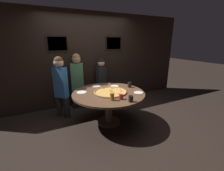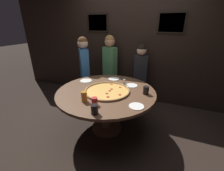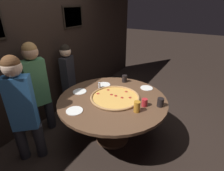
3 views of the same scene
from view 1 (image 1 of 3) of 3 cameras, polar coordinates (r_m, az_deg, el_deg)
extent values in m
plane|color=black|center=(3.59, -1.23, -13.84)|extent=(24.00, 24.00, 0.00)
cube|color=black|center=(4.42, -9.09, 9.69)|extent=(6.40, 0.06, 2.60)
cube|color=black|center=(4.18, -20.07, 14.73)|extent=(0.52, 0.02, 0.40)
cube|color=#936B5B|center=(4.17, -20.06, 14.73)|extent=(0.46, 0.01, 0.34)
cube|color=black|center=(4.65, 0.61, 15.79)|extent=(0.52, 0.02, 0.40)
cube|color=#B2A893|center=(4.64, 0.65, 15.79)|extent=(0.46, 0.01, 0.34)
cylinder|color=brown|center=(3.28, -1.31, -2.95)|extent=(1.57, 1.57, 0.04)
cylinder|color=brown|center=(3.42, -1.27, -8.79)|extent=(0.16, 0.16, 0.70)
cylinder|color=brown|center=(3.58, -1.24, -13.57)|extent=(0.52, 0.52, 0.04)
cylinder|color=#E5A84C|center=(3.26, -0.65, -2.58)|extent=(0.68, 0.68, 0.01)
torus|color=#B27F4C|center=(3.26, -0.65, -2.41)|extent=(0.72, 0.72, 0.03)
cylinder|color=#A8281E|center=(3.48, -3.17, -1.19)|extent=(0.04, 0.04, 0.00)
cylinder|color=#A8281E|center=(3.31, 3.55, -2.18)|extent=(0.04, 0.04, 0.00)
cylinder|color=#A8281E|center=(3.19, 0.72, -2.85)|extent=(0.04, 0.04, 0.00)
cylinder|color=#A8281E|center=(3.28, -0.08, -2.30)|extent=(0.04, 0.04, 0.00)
cylinder|color=#A8281E|center=(3.14, 2.53, -3.23)|extent=(0.04, 0.04, 0.00)
cylinder|color=#A8281E|center=(3.50, 0.07, -1.11)|extent=(0.04, 0.04, 0.00)
cylinder|color=#A8281E|center=(3.35, -0.64, -1.93)|extent=(0.04, 0.04, 0.00)
cylinder|color=#B22328|center=(2.88, 3.48, -4.28)|extent=(0.08, 0.08, 0.10)
cylinder|color=black|center=(2.78, 7.17, -5.03)|extent=(0.09, 0.09, 0.12)
cylinder|color=#BC7A23|center=(2.83, 0.00, -4.26)|extent=(0.08, 0.08, 0.14)
cylinder|color=black|center=(3.64, 6.68, 0.25)|extent=(0.09, 0.09, 0.12)
cylinder|color=white|center=(3.71, 0.97, -0.20)|extent=(0.20, 0.20, 0.01)
cylinder|color=white|center=(3.33, -11.47, -2.53)|extent=(0.22, 0.22, 0.01)
cylinder|color=white|center=(3.73, -5.99, -0.23)|extent=(0.21, 0.21, 0.01)
cylinder|color=white|center=(3.30, 10.02, -2.66)|extent=(0.20, 0.20, 0.01)
cylinder|color=silver|center=(3.64, -0.98, 0.11)|extent=(0.04, 0.04, 0.08)
cylinder|color=#B7B7BC|center=(3.63, -0.98, 0.84)|extent=(0.04, 0.04, 0.01)
cylinder|color=#232328|center=(4.30, -10.95, -4.91)|extent=(0.18, 0.18, 0.52)
cylinder|color=#232328|center=(4.33, -14.06, -4.98)|extent=(0.18, 0.18, 0.52)
cube|color=#4C8C59|center=(4.13, -13.05, 3.16)|extent=(0.35, 0.26, 0.73)
sphere|color=tan|center=(4.05, -13.49, 9.76)|extent=(0.23, 0.23, 0.23)
sphere|color=#9E703D|center=(4.04, -13.53, 10.32)|extent=(0.21, 0.21, 0.21)
cylinder|color=#232328|center=(3.87, -16.83, -7.91)|extent=(0.19, 0.19, 0.51)
cylinder|color=#232328|center=(4.02, -19.44, -7.27)|extent=(0.19, 0.19, 0.51)
cube|color=#3370B2|center=(3.74, -19.00, 1.08)|extent=(0.33, 0.34, 0.72)
sphere|color=beige|center=(3.65, -19.70, 8.22)|extent=(0.22, 0.22, 0.22)
sphere|color=brown|center=(3.65, -19.76, 8.82)|extent=(0.20, 0.20, 0.20)
cylinder|color=#232328|center=(4.61, -2.91, -3.52)|extent=(0.15, 0.15, 0.46)
cylinder|color=#232328|center=(4.49, -5.01, -4.11)|extent=(0.15, 0.15, 0.46)
cube|color=#232328|center=(4.39, -4.09, 3.02)|extent=(0.31, 0.21, 0.65)
sphere|color=beige|center=(4.31, -4.21, 8.53)|extent=(0.20, 0.20, 0.20)
sphere|color=black|center=(4.30, -4.22, 8.99)|extent=(0.19, 0.19, 0.19)
camera|label=2|loc=(2.35, 44.40, 10.05)|focal=24.00mm
camera|label=3|loc=(1.80, -48.49, 17.15)|focal=28.00mm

